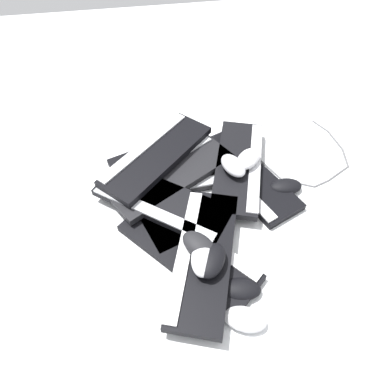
{
  "coord_description": "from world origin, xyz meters",
  "views": [
    {
      "loc": [
        0.68,
        -0.19,
        0.89
      ],
      "look_at": [
        -0.02,
        -0.08,
        0.04
      ],
      "focal_mm": 32.0,
      "sensor_mm": 36.0,
      "label": 1
    }
  ],
  "objects_px": {
    "mouse_3": "(233,165)",
    "mouse_4": "(212,260)",
    "keyboard_7": "(239,166)",
    "mouse_2": "(239,289)",
    "keyboard_6": "(203,256)",
    "keyboard_5": "(162,202)",
    "keyboard_8": "(157,155)",
    "mouse_0": "(248,159)",
    "mouse_1": "(286,186)",
    "mouse_5": "(203,259)",
    "keyboard_2": "(180,177)",
    "keyboard_4": "(172,175)",
    "keyboard_1": "(245,175)",
    "keyboard_0": "(189,251)",
    "keyboard_3": "(152,195)",
    "mouse_6": "(245,319)",
    "mouse_7": "(199,245)"
  },
  "relations": [
    {
      "from": "keyboard_3",
      "to": "mouse_1",
      "type": "bearing_deg",
      "value": 84.24
    },
    {
      "from": "mouse_3",
      "to": "mouse_4",
      "type": "xyz_separation_m",
      "value": [
        0.33,
        -0.14,
        0.0
      ]
    },
    {
      "from": "keyboard_3",
      "to": "mouse_7",
      "type": "bearing_deg",
      "value": 23.28
    },
    {
      "from": "keyboard_4",
      "to": "keyboard_8",
      "type": "bearing_deg",
      "value": -149.43
    },
    {
      "from": "keyboard_7",
      "to": "mouse_2",
      "type": "xyz_separation_m",
      "value": [
        0.43,
        -0.11,
        -0.02
      ]
    },
    {
      "from": "keyboard_4",
      "to": "mouse_3",
      "type": "xyz_separation_m",
      "value": [
        0.03,
        0.2,
        0.04
      ]
    },
    {
      "from": "mouse_5",
      "to": "keyboard_0",
      "type": "bearing_deg",
      "value": -142.81
    },
    {
      "from": "keyboard_7",
      "to": "mouse_2",
      "type": "bearing_deg",
      "value": -14.3
    },
    {
      "from": "keyboard_6",
      "to": "mouse_0",
      "type": "relative_size",
      "value": 4.23
    },
    {
      "from": "keyboard_5",
      "to": "keyboard_8",
      "type": "bearing_deg",
      "value": 178.33
    },
    {
      "from": "keyboard_3",
      "to": "keyboard_1",
      "type": "bearing_deg",
      "value": 96.36
    },
    {
      "from": "keyboard_0",
      "to": "mouse_5",
      "type": "relative_size",
      "value": 3.91
    },
    {
      "from": "keyboard_1",
      "to": "keyboard_6",
      "type": "relative_size",
      "value": 1.0
    },
    {
      "from": "keyboard_3",
      "to": "mouse_2",
      "type": "relative_size",
      "value": 4.23
    },
    {
      "from": "keyboard_6",
      "to": "mouse_1",
      "type": "height_order",
      "value": "keyboard_6"
    },
    {
      "from": "keyboard_3",
      "to": "keyboard_0",
      "type": "bearing_deg",
      "value": 20.02
    },
    {
      "from": "keyboard_1",
      "to": "mouse_2",
      "type": "bearing_deg",
      "value": -17.27
    },
    {
      "from": "keyboard_3",
      "to": "mouse_7",
      "type": "relative_size",
      "value": 4.23
    },
    {
      "from": "keyboard_0",
      "to": "mouse_1",
      "type": "distance_m",
      "value": 0.41
    },
    {
      "from": "mouse_2",
      "to": "keyboard_6",
      "type": "bearing_deg",
      "value": 137.06
    },
    {
      "from": "keyboard_1",
      "to": "keyboard_5",
      "type": "distance_m",
      "value": 0.32
    },
    {
      "from": "keyboard_3",
      "to": "mouse_3",
      "type": "bearing_deg",
      "value": 95.02
    },
    {
      "from": "keyboard_0",
      "to": "keyboard_7",
      "type": "height_order",
      "value": "keyboard_7"
    },
    {
      "from": "keyboard_6",
      "to": "keyboard_7",
      "type": "xyz_separation_m",
      "value": [
        -0.32,
        0.19,
        0.0
      ]
    },
    {
      "from": "mouse_5",
      "to": "mouse_6",
      "type": "bearing_deg",
      "value": 40.79
    },
    {
      "from": "keyboard_1",
      "to": "keyboard_3",
      "type": "distance_m",
      "value": 0.33
    },
    {
      "from": "mouse_5",
      "to": "mouse_6",
      "type": "distance_m",
      "value": 0.18
    },
    {
      "from": "keyboard_5",
      "to": "keyboard_0",
      "type": "bearing_deg",
      "value": 18.87
    },
    {
      "from": "keyboard_2",
      "to": "keyboard_8",
      "type": "xyz_separation_m",
      "value": [
        -0.06,
        -0.07,
        0.06
      ]
    },
    {
      "from": "mouse_3",
      "to": "mouse_6",
      "type": "xyz_separation_m",
      "value": [
        0.48,
        -0.08,
        -0.06
      ]
    },
    {
      "from": "keyboard_0",
      "to": "mouse_6",
      "type": "bearing_deg",
      "value": 26.12
    },
    {
      "from": "mouse_6",
      "to": "mouse_7",
      "type": "relative_size",
      "value": 1.0
    },
    {
      "from": "mouse_6",
      "to": "keyboard_0",
      "type": "bearing_deg",
      "value": -42.16
    },
    {
      "from": "keyboard_0",
      "to": "mouse_1",
      "type": "bearing_deg",
      "value": 117.26
    },
    {
      "from": "keyboard_8",
      "to": "mouse_5",
      "type": "height_order",
      "value": "mouse_5"
    },
    {
      "from": "keyboard_4",
      "to": "mouse_0",
      "type": "distance_m",
      "value": 0.26
    },
    {
      "from": "mouse_4",
      "to": "keyboard_3",
      "type": "bearing_deg",
      "value": 54.67
    },
    {
      "from": "mouse_4",
      "to": "mouse_6",
      "type": "distance_m",
      "value": 0.17
    },
    {
      "from": "mouse_6",
      "to": "mouse_5",
      "type": "bearing_deg",
      "value": -41.09
    },
    {
      "from": "keyboard_2",
      "to": "keyboard_6",
      "type": "height_order",
      "value": "keyboard_6"
    },
    {
      "from": "mouse_0",
      "to": "mouse_3",
      "type": "relative_size",
      "value": 1.0
    },
    {
      "from": "keyboard_1",
      "to": "mouse_2",
      "type": "relative_size",
      "value": 4.22
    },
    {
      "from": "keyboard_4",
      "to": "mouse_6",
      "type": "distance_m",
      "value": 0.52
    },
    {
      "from": "mouse_1",
      "to": "mouse_5",
      "type": "xyz_separation_m",
      "value": [
        0.25,
        -0.33,
        0.06
      ]
    },
    {
      "from": "mouse_2",
      "to": "keyboard_8",
      "type": "bearing_deg",
      "value": 118.28
    },
    {
      "from": "mouse_0",
      "to": "keyboard_6",
      "type": "bearing_deg",
      "value": -169.28
    },
    {
      "from": "keyboard_2",
      "to": "keyboard_7",
      "type": "height_order",
      "value": "keyboard_7"
    },
    {
      "from": "mouse_0",
      "to": "mouse_7",
      "type": "height_order",
      "value": "same"
    },
    {
      "from": "mouse_1",
      "to": "mouse_5",
      "type": "distance_m",
      "value": 0.42
    },
    {
      "from": "mouse_4",
      "to": "mouse_5",
      "type": "height_order",
      "value": "same"
    }
  ]
}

